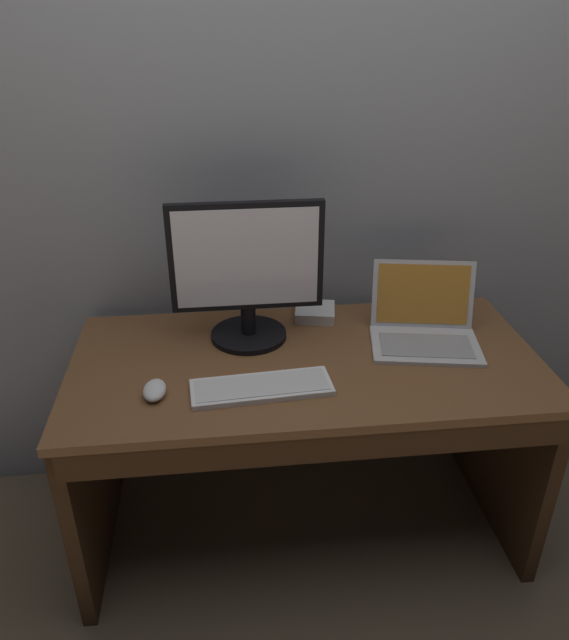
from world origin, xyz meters
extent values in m
plane|color=brown|center=(0.00, 0.00, 0.00)|extent=(14.00, 14.00, 0.00)
cube|color=gray|center=(0.00, 0.42, 1.40)|extent=(3.88, 0.04, 2.79)
cube|color=brown|center=(0.00, 0.00, 0.71)|extent=(1.47, 0.72, 0.03)
cube|color=#3D2716|center=(-0.71, 0.00, 0.35)|extent=(0.04, 0.66, 0.70)
cube|color=#3D2716|center=(0.71, 0.00, 0.35)|extent=(0.04, 0.66, 0.70)
cube|color=#3D2716|center=(0.00, -0.34, 0.65)|extent=(1.41, 0.02, 0.09)
cube|color=silver|center=(0.39, 0.02, 0.73)|extent=(0.38, 0.29, 0.01)
cube|color=#959599|center=(0.39, 0.01, 0.74)|extent=(0.31, 0.20, 0.00)
cube|color=silver|center=(0.42, 0.17, 0.85)|extent=(0.35, 0.13, 0.22)
cube|color=#C67F2D|center=(0.42, 0.16, 0.85)|extent=(0.31, 0.11, 0.19)
cylinder|color=black|center=(-0.17, 0.16, 0.74)|extent=(0.25, 0.25, 0.02)
cylinder|color=black|center=(-0.17, 0.16, 0.80)|extent=(0.05, 0.05, 0.10)
cube|color=black|center=(-0.17, 0.14, 1.02)|extent=(0.48, 0.03, 0.35)
cube|color=silver|center=(-0.17, 0.13, 1.02)|extent=(0.44, 0.00, 0.32)
cube|color=white|center=(-0.15, -0.16, 0.74)|extent=(0.42, 0.17, 0.02)
cube|color=silver|center=(-0.15, -0.16, 0.74)|extent=(0.39, 0.14, 0.00)
ellipsoid|color=white|center=(-0.46, -0.15, 0.75)|extent=(0.07, 0.11, 0.04)
cube|color=silver|center=(0.07, 0.27, 0.75)|extent=(0.16, 0.16, 0.04)
camera|label=1|loc=(-0.25, -1.62, 1.73)|focal=34.09mm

